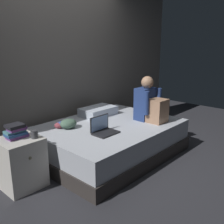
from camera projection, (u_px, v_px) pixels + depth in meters
ground_plane at (115, 165)px, 3.47m from camera, size 8.00×8.00×0.00m
wall_back at (56, 59)px, 3.90m from camera, size 5.60×0.10×2.70m
bed at (109, 140)px, 3.75m from camera, size 2.00×1.50×0.46m
nightstand at (21, 163)px, 2.91m from camera, size 0.44×0.46×0.58m
person_sitting at (150, 104)px, 3.81m from camera, size 0.39×0.44×0.66m
laptop at (103, 129)px, 3.32m from camera, size 0.32×0.23×0.22m
pillow at (98, 111)px, 4.12m from camera, size 0.56×0.36×0.13m
book_stack at (16, 131)px, 2.83m from camera, size 0.24×0.16×0.16m
mug at (34, 134)px, 2.83m from camera, size 0.08×0.08×0.09m
clothes_pile at (66, 124)px, 3.52m from camera, size 0.27×0.26×0.13m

